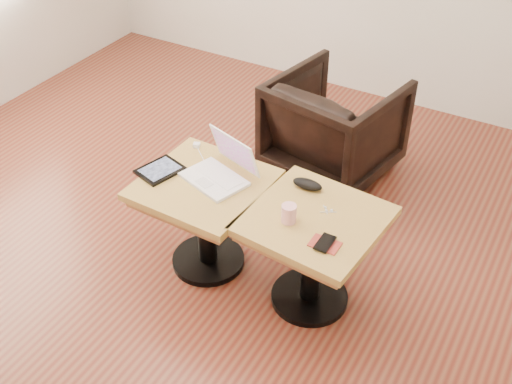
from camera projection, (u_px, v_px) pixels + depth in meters
The scene contains 11 objects.
room_shell at pixel (180, 27), 2.70m from camera, with size 4.52×4.52×2.71m.
side_table_left at pixel (205, 203), 3.26m from camera, with size 0.62×0.62×0.55m.
side_table_right at pixel (314, 239), 3.05m from camera, with size 0.65×0.65×0.55m.
laptop at pixel (221, 170), 3.19m from camera, with size 0.38×0.36×0.22m.
tablet at pixel (160, 170), 3.25m from camera, with size 0.22×0.26×0.02m.
charging_adapter at pixel (197, 145), 3.42m from camera, with size 0.04×0.04×0.02m, color white.
glasses_case at pixel (307, 184), 3.13m from camera, with size 0.15×0.07×0.05m, color black.
striped_cup at pixel (289, 214), 2.91m from camera, with size 0.07×0.07×0.09m, color #F06278.
earbuds_tangle at pixel (328, 210), 3.00m from camera, with size 0.07×0.05×0.01m.
phone_on_sleeve at pixel (325, 244), 2.81m from camera, with size 0.13×0.12×0.02m.
armchair at pixel (334, 127), 4.01m from camera, with size 0.70×0.72×0.66m, color black.
Camera 1 is at (1.55, -2.07, 2.44)m, focal length 45.00 mm.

